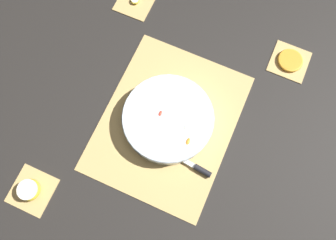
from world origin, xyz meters
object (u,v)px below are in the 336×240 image
(fruit_salad_bowl, at_px, (168,119))
(banana_coin_single, at_px, (135,0))
(orange_slice_whole, at_px, (290,60))
(paring_knife, at_px, (200,170))
(apple_half, at_px, (29,190))

(fruit_salad_bowl, xyz_separation_m, banana_coin_single, (-0.36, -0.29, -0.03))
(orange_slice_whole, height_order, banana_coin_single, orange_slice_whole)
(paring_knife, distance_m, banana_coin_single, 0.63)
(paring_knife, distance_m, apple_half, 0.51)
(fruit_salad_bowl, bearing_deg, banana_coin_single, -141.33)
(fruit_salad_bowl, xyz_separation_m, apple_half, (0.36, -0.29, -0.02))
(banana_coin_single, bearing_deg, orange_slice_whole, 90.00)
(banana_coin_single, bearing_deg, paring_knife, 43.70)
(paring_knife, xyz_separation_m, banana_coin_single, (-0.46, -0.44, -0.00))
(fruit_salad_bowl, bearing_deg, apple_half, -38.72)
(apple_half, relative_size, orange_slice_whole, 0.77)
(fruit_salad_bowl, distance_m, orange_slice_whole, 0.46)
(fruit_salad_bowl, bearing_deg, paring_knife, 56.72)
(orange_slice_whole, bearing_deg, banana_coin_single, -90.00)
(paring_knife, xyz_separation_m, orange_slice_whole, (-0.46, 0.14, -0.00))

